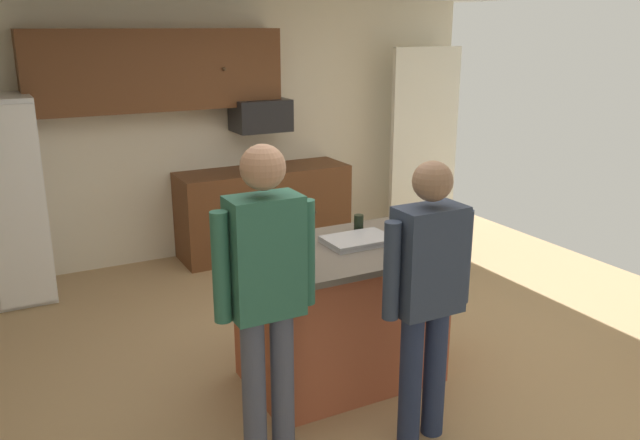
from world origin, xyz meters
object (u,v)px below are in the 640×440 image
at_px(glass_dark_ale, 303,256).
at_px(microwave_over_range, 261,115).
at_px(mug_blue_stoneware, 283,243).
at_px(person_guest_right, 427,286).
at_px(serving_tray, 358,240).
at_px(tumbler_amber, 396,243).
at_px(person_host_foreground, 266,284).
at_px(kitchen_island, 341,313).
at_px(glass_stout_tall, 359,224).
at_px(glass_pilsner, 299,232).
at_px(glass_short_whisky, 289,265).

bearing_deg(glass_dark_ale, microwave_over_range, 71.74).
bearing_deg(mug_blue_stoneware, person_guest_right, -64.13).
bearing_deg(serving_tray, glass_dark_ale, -158.17).
xyz_separation_m(tumbler_amber, serving_tray, (-0.10, 0.29, -0.05)).
height_order(person_host_foreground, mug_blue_stoneware, person_host_foreground).
bearing_deg(kitchen_island, serving_tray, 12.50).
height_order(glass_stout_tall, serving_tray, glass_stout_tall).
relative_size(person_guest_right, tumbler_amber, 11.49).
relative_size(tumbler_amber, glass_dark_ale, 1.14).
relative_size(kitchen_island, glass_dark_ale, 10.90).
distance_m(mug_blue_stoneware, glass_stout_tall, 0.65).
distance_m(tumbler_amber, serving_tray, 0.31).
bearing_deg(kitchen_island, microwave_over_range, 77.83).
bearing_deg(glass_pilsner, serving_tray, -26.31).
bearing_deg(mug_blue_stoneware, microwave_over_range, 69.81).
relative_size(person_guest_right, glass_stout_tall, 13.24).
bearing_deg(person_guest_right, kitchen_island, -0.00).
bearing_deg(glass_short_whisky, glass_pilsner, 57.81).
xyz_separation_m(tumbler_amber, glass_pilsner, (-0.45, 0.46, 0.01)).
bearing_deg(glass_pilsner, microwave_over_range, 72.47).
height_order(tumbler_amber, glass_short_whisky, tumbler_amber).
bearing_deg(glass_pilsner, mug_blue_stoneware, -151.33).
height_order(microwave_over_range, mug_blue_stoneware, microwave_over_range).
relative_size(microwave_over_range, person_guest_right, 0.34).
xyz_separation_m(kitchen_island, glass_stout_tall, (0.27, 0.24, 0.53)).
bearing_deg(tumbler_amber, glass_dark_ale, 171.83).
distance_m(tumbler_amber, glass_short_whisky, 0.76).
xyz_separation_m(kitchen_island, mug_blue_stoneware, (-0.37, 0.12, 0.52)).
distance_m(kitchen_island, tumbler_amber, 0.64).
bearing_deg(glass_pilsner, glass_short_whisky, -122.19).
distance_m(kitchen_island, glass_short_whisky, 0.80).
bearing_deg(glass_pilsner, glass_dark_ale, -112.96).
relative_size(tumbler_amber, serving_tray, 0.33).
xyz_separation_m(kitchen_island, tumbler_amber, (0.25, -0.26, 0.54)).
distance_m(person_guest_right, mug_blue_stoneware, 1.03).
relative_size(tumbler_amber, glass_stout_tall, 1.15).
bearing_deg(serving_tray, mug_blue_stoneware, 170.62).
bearing_deg(tumbler_amber, glass_stout_tall, 86.93).
xyz_separation_m(tumbler_amber, glass_short_whisky, (-0.76, -0.03, -0.00)).
bearing_deg(person_guest_right, glass_short_whisky, 43.29).
relative_size(microwave_over_range, glass_dark_ale, 4.44).
xyz_separation_m(glass_pilsner, serving_tray, (0.35, -0.17, -0.06)).
relative_size(glass_dark_ale, serving_tray, 0.29).
relative_size(mug_blue_stoneware, tumbler_amber, 0.84).
height_order(person_host_foreground, glass_pilsner, person_host_foreground).
bearing_deg(mug_blue_stoneware, glass_dark_ale, -89.59).
xyz_separation_m(glass_short_whisky, serving_tray, (0.66, 0.32, -0.05)).
bearing_deg(mug_blue_stoneware, glass_short_whisky, -110.23).
distance_m(microwave_over_range, glass_short_whisky, 3.21).
bearing_deg(serving_tray, glass_pilsner, 153.69).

